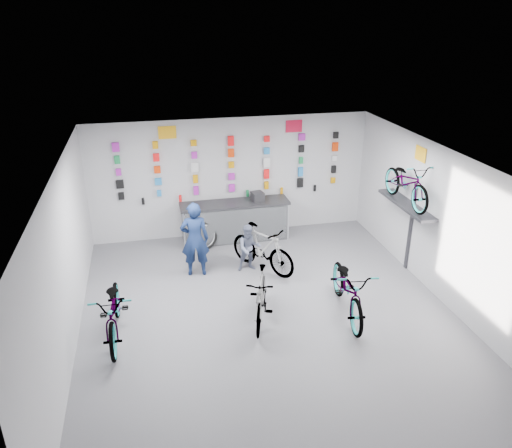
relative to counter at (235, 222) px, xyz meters
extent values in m
plane|color=#525157|center=(0.00, -3.54, -0.49)|extent=(8.00, 8.00, 0.00)
plane|color=white|center=(0.00, -3.54, 2.51)|extent=(8.00, 8.00, 0.00)
plane|color=#B7B7BA|center=(0.00, 0.46, 1.01)|extent=(7.00, 0.00, 7.00)
plane|color=#B7B7BA|center=(0.00, -7.54, 1.01)|extent=(7.00, 0.00, 7.00)
plane|color=#B7B7BA|center=(-3.50, -3.54, 1.01)|extent=(0.00, 8.00, 8.00)
plane|color=#B7B7BA|center=(3.50, -3.54, 1.01)|extent=(0.00, 8.00, 8.00)
cube|color=black|center=(0.00, 0.01, -0.04)|extent=(2.60, 0.60, 0.90)
cube|color=silver|center=(0.00, -0.29, -0.01)|extent=(2.60, 0.02, 0.90)
cube|color=silver|center=(-1.30, -0.29, -0.01)|extent=(0.04, 0.04, 0.96)
cube|color=silver|center=(1.30, -0.29, -0.01)|extent=(0.04, 0.04, 0.96)
cube|color=black|center=(0.00, 0.01, 0.48)|extent=(2.70, 0.66, 0.06)
cube|color=black|center=(-2.70, 0.39, 0.76)|extent=(0.14, 0.06, 0.18)
cube|color=#2176BD|center=(-1.80, 0.39, 0.76)|extent=(0.11, 0.06, 0.15)
cube|color=purple|center=(-0.90, 0.39, 0.76)|extent=(0.13, 0.06, 0.22)
cube|color=purple|center=(0.00, 0.39, 0.76)|extent=(0.15, 0.06, 0.19)
cube|color=#D28704|center=(0.90, 0.39, 0.76)|extent=(0.10, 0.06, 0.19)
cube|color=black|center=(1.80, 0.39, 0.76)|extent=(0.15, 0.06, 0.24)
cube|color=#D28704|center=(2.70, 0.39, 0.76)|extent=(0.12, 0.06, 0.14)
cube|color=black|center=(-2.70, 0.39, 1.06)|extent=(0.18, 0.06, 0.20)
cube|color=#2176BD|center=(-1.80, 0.39, 1.06)|extent=(0.16, 0.06, 0.17)
cube|color=#D28704|center=(-0.90, 0.39, 1.06)|extent=(0.12, 0.06, 0.20)
cube|color=purple|center=(0.00, 0.39, 1.06)|extent=(0.16, 0.06, 0.17)
cube|color=red|center=(0.90, 0.39, 1.06)|extent=(0.13, 0.06, 0.24)
cube|color=#2176BD|center=(1.80, 0.39, 1.06)|extent=(0.12, 0.06, 0.24)
cube|color=black|center=(2.70, 0.39, 1.06)|extent=(0.12, 0.06, 0.19)
cube|color=purple|center=(-2.70, 0.39, 1.36)|extent=(0.12, 0.06, 0.16)
cube|color=red|center=(-1.80, 0.39, 1.36)|extent=(0.15, 0.06, 0.17)
cube|color=silver|center=(-0.90, 0.39, 1.36)|extent=(0.18, 0.06, 0.23)
cube|color=#D28704|center=(0.00, 0.39, 1.36)|extent=(0.13, 0.06, 0.16)
cube|color=silver|center=(0.90, 0.39, 1.36)|extent=(0.17, 0.06, 0.24)
cube|color=#177D40|center=(1.80, 0.39, 1.36)|extent=(0.10, 0.06, 0.17)
cube|color=silver|center=(2.70, 0.39, 1.36)|extent=(0.13, 0.06, 0.14)
cube|color=#177D40|center=(-2.70, 0.39, 1.66)|extent=(0.13, 0.06, 0.19)
cube|color=red|center=(-1.80, 0.39, 1.66)|extent=(0.15, 0.06, 0.19)
cube|color=purple|center=(-0.90, 0.39, 1.66)|extent=(0.14, 0.06, 0.16)
cube|color=red|center=(0.00, 0.39, 1.66)|extent=(0.14, 0.06, 0.20)
cube|color=#2176BD|center=(0.90, 0.39, 1.66)|extent=(0.14, 0.06, 0.16)
cube|color=black|center=(1.80, 0.39, 1.66)|extent=(0.14, 0.06, 0.18)
cube|color=red|center=(2.70, 0.39, 1.66)|extent=(0.15, 0.06, 0.23)
cube|color=purple|center=(-2.70, 0.39, 1.96)|extent=(0.17, 0.06, 0.22)
cube|color=#D28704|center=(-1.80, 0.39, 1.96)|extent=(0.13, 0.06, 0.17)
cube|color=#D28704|center=(-0.90, 0.39, 1.96)|extent=(0.14, 0.06, 0.14)
cube|color=red|center=(0.00, 0.39, 1.96)|extent=(0.14, 0.06, 0.24)
cube|color=red|center=(0.90, 0.39, 1.96)|extent=(0.14, 0.06, 0.15)
cube|color=purple|center=(1.80, 0.39, 1.96)|extent=(0.17, 0.06, 0.17)
cube|color=black|center=(2.70, 0.39, 1.96)|extent=(0.13, 0.06, 0.17)
cylinder|color=black|center=(-2.20, 0.37, 0.59)|extent=(0.07, 0.07, 0.16)
cylinder|color=red|center=(-1.30, 0.37, 0.59)|extent=(0.07, 0.07, 0.16)
cylinder|color=#177D40|center=(0.40, 0.37, 0.59)|extent=(0.07, 0.07, 0.16)
cylinder|color=#D28704|center=(1.30, 0.37, 0.59)|extent=(0.07, 0.07, 0.16)
cylinder|color=black|center=(2.20, 0.37, 0.59)|extent=(0.07, 0.07, 0.16)
cube|color=#333338|center=(3.30, -2.34, 1.06)|extent=(0.38, 1.90, 0.06)
cube|color=#333338|center=(3.48, -2.34, 0.51)|extent=(0.04, 0.10, 2.00)
cube|color=#F1A815|center=(-1.50, 0.44, 2.23)|extent=(0.42, 0.02, 0.30)
cube|color=red|center=(1.60, 0.44, 2.23)|extent=(0.42, 0.02, 0.30)
cube|color=#F1A815|center=(3.48, -2.34, 2.16)|extent=(0.02, 0.40, 0.30)
imported|color=gray|center=(-2.81, -3.52, 0.04)|extent=(0.71, 1.99, 1.04)
imported|color=gray|center=(-0.18, -3.61, 0.02)|extent=(0.96, 1.74, 1.01)
imported|color=gray|center=(1.48, -3.76, 0.06)|extent=(1.00, 2.16, 1.09)
imported|color=gray|center=(0.30, -1.71, 0.05)|extent=(1.44, 1.73, 1.06)
imported|color=gray|center=(3.25, -2.34, 1.57)|extent=(0.63, 1.80, 0.95)
imported|color=#122249|center=(-1.17, -1.57, 0.35)|extent=(0.65, 0.46, 1.68)
imported|color=slate|center=(0.01, -1.64, 0.05)|extent=(0.52, 0.41, 1.08)
torus|color=black|center=(-0.83, -0.37, -0.15)|extent=(0.73, 0.44, 0.69)
torus|color=silver|center=(-0.83, -0.37, -0.15)|extent=(0.58, 0.33, 0.55)
cube|color=black|center=(0.58, 0.01, 0.62)|extent=(0.33, 0.34, 0.22)
camera|label=1|loc=(-2.02, -11.31, 4.92)|focal=35.00mm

